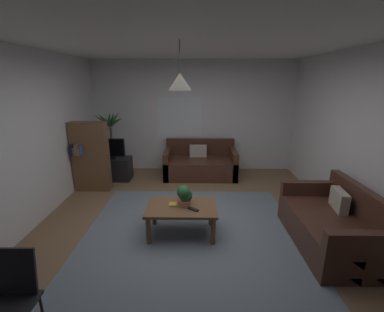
% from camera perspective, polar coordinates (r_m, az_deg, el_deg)
% --- Properties ---
extents(floor, '(4.81, 5.48, 0.02)m').
position_cam_1_polar(floor, '(4.12, -0.05, -15.52)').
color(floor, brown).
rests_on(floor, ground).
extents(rug, '(3.12, 3.01, 0.01)m').
position_cam_1_polar(rug, '(3.94, -0.09, -16.89)').
color(rug, slate).
rests_on(rug, ground).
extents(wall_back, '(4.93, 0.06, 2.64)m').
position_cam_1_polar(wall_back, '(6.32, 0.26, 8.68)').
color(wall_back, silver).
rests_on(wall_back, ground).
extents(wall_left, '(0.06, 5.48, 2.64)m').
position_cam_1_polar(wall_left, '(4.37, -33.95, 2.37)').
color(wall_left, silver).
rests_on(wall_left, ground).
extents(wall_right, '(0.06, 5.48, 2.64)m').
position_cam_1_polar(wall_right, '(4.32, 34.27, 2.19)').
color(wall_right, silver).
rests_on(wall_right, ground).
extents(ceiling, '(4.81, 5.48, 0.02)m').
position_cam_1_polar(ceiling, '(3.53, -0.06, 24.22)').
color(ceiling, white).
extents(window_pane, '(1.07, 0.01, 0.98)m').
position_cam_1_polar(window_pane, '(6.30, -2.75, 8.51)').
color(window_pane, white).
extents(couch_under_window, '(1.64, 0.88, 0.82)m').
position_cam_1_polar(couch_under_window, '(6.04, 1.82, -1.91)').
color(couch_under_window, '#47281E').
rests_on(couch_under_window, ground).
extents(couch_right_side, '(0.88, 1.53, 0.82)m').
position_cam_1_polar(couch_right_side, '(4.07, 28.57, -13.53)').
color(couch_right_side, '#47281E').
rests_on(couch_right_side, ground).
extents(coffee_table, '(1.00, 0.62, 0.44)m').
position_cam_1_polar(coffee_table, '(3.78, -2.33, -12.02)').
color(coffee_table, brown).
rests_on(coffee_table, ground).
extents(book_on_table_0, '(0.12, 0.13, 0.02)m').
position_cam_1_polar(book_on_table_0, '(3.79, -4.25, -10.57)').
color(book_on_table_0, gold).
rests_on(book_on_table_0, coffee_table).
extents(remote_on_table_0, '(0.16, 0.14, 0.02)m').
position_cam_1_polar(remote_on_table_0, '(3.64, 0.25, -11.70)').
color(remote_on_table_0, black).
rests_on(remote_on_table_0, coffee_table).
extents(potted_plant_on_table, '(0.22, 0.21, 0.30)m').
position_cam_1_polar(potted_plant_on_table, '(3.71, -1.64, -8.64)').
color(potted_plant_on_table, '#B77051').
rests_on(potted_plant_on_table, coffee_table).
extents(tv_stand, '(0.90, 0.44, 0.50)m').
position_cam_1_polar(tv_stand, '(6.11, -17.48, -2.68)').
color(tv_stand, black).
rests_on(tv_stand, ground).
extents(tv, '(0.71, 0.16, 0.45)m').
position_cam_1_polar(tv, '(5.96, -17.93, 1.60)').
color(tv, black).
rests_on(tv, tv_stand).
extents(potted_palm_corner, '(0.74, 0.77, 1.54)m').
position_cam_1_polar(potted_palm_corner, '(6.41, -17.25, 2.22)').
color(potted_palm_corner, beige).
rests_on(potted_palm_corner, ground).
extents(bookshelf_corner, '(0.70, 0.31, 1.40)m').
position_cam_1_polar(bookshelf_corner, '(5.52, -21.53, -0.15)').
color(bookshelf_corner, brown).
rests_on(bookshelf_corner, ground).
extents(folding_chair, '(0.41, 0.43, 0.87)m').
position_cam_1_polar(folding_chair, '(2.75, -35.46, -24.22)').
color(folding_chair, black).
rests_on(folding_chair, ground).
extents(pendant_lamp, '(0.29, 0.29, 0.59)m').
position_cam_1_polar(pendant_lamp, '(3.33, -2.69, 16.11)').
color(pendant_lamp, black).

